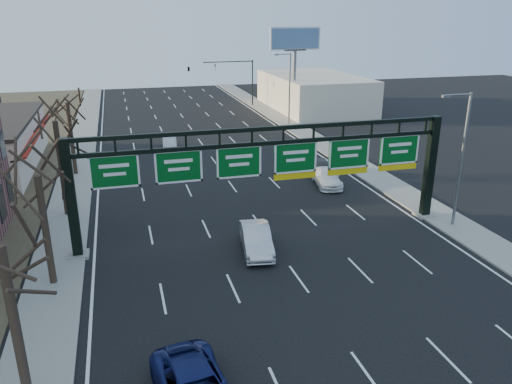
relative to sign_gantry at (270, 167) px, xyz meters
name	(u,v)px	position (x,y,z in m)	size (l,w,h in m)	color
ground	(312,298)	(-0.16, -8.00, -4.63)	(160.00, 160.00, 0.00)	black
sidewalk_left	(72,192)	(-12.96, 12.00, -4.57)	(3.00, 120.00, 0.12)	gray
sidewalk_right	(361,167)	(12.64, 12.00, -4.57)	(3.00, 120.00, 0.12)	gray
lane_markings	(227,179)	(-0.16, 12.00, -4.62)	(21.60, 120.00, 0.01)	white
sign_gantry	(270,167)	(0.00, 0.00, 0.00)	(24.60, 1.20, 7.20)	black
building_right_distant	(314,92)	(19.84, 42.00, -2.13)	(12.00, 20.00, 5.00)	beige
tree_gantry	(34,155)	(-12.96, -3.00, 2.48)	(3.60, 3.60, 8.48)	#2F231A
tree_mid	(53,106)	(-12.96, 7.00, 3.23)	(3.60, 3.60, 9.24)	#2F231A
tree_far	(65,90)	(-12.96, 17.00, 2.86)	(3.60, 3.60, 8.86)	#2F231A
streetlight_near	(461,154)	(12.31, -2.00, 0.45)	(2.15, 0.22, 9.00)	slate
streetlight_far	(289,85)	(12.31, 32.00, 0.45)	(2.15, 0.22, 9.00)	slate
billboard_right	(295,50)	(14.84, 36.98, 4.43)	(7.00, 0.50, 12.00)	slate
traffic_signal_mast	(213,71)	(5.53, 47.00, 0.87)	(10.16, 0.54, 7.00)	black
car_silver_sedan	(256,239)	(-1.47, -2.10, -3.85)	(1.65, 4.73, 1.56)	silver
car_white_wagon	(327,177)	(7.54, 8.24, -3.95)	(1.90, 4.67, 1.35)	white
car_grey_far	(321,168)	(8.03, 10.62, -3.86)	(1.82, 4.52, 1.54)	#3D3F42
car_silver_distant	(170,144)	(-3.86, 23.44, -3.96)	(1.41, 4.05, 1.33)	#B1B1B6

